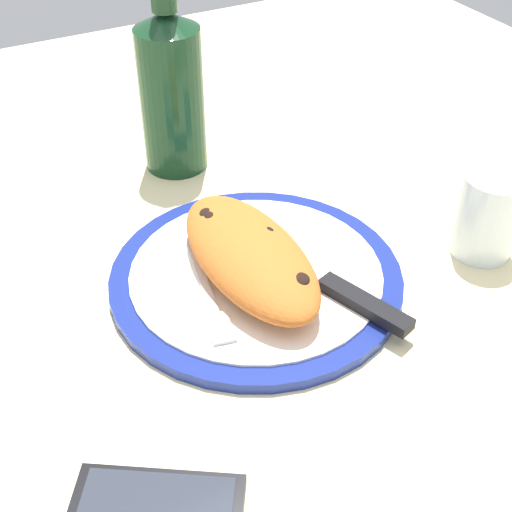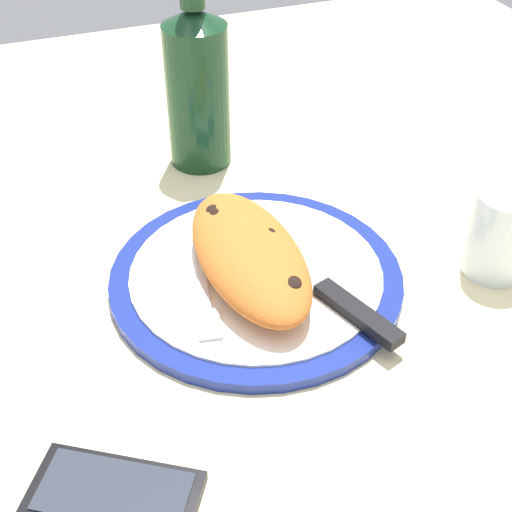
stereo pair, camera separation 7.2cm
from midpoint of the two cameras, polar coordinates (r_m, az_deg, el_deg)
The scene contains 8 objects.
ground_plane at distance 74.78cm, azimuth -2.74°, elevation -3.11°, with size 150.00×150.00×3.00cm, color beige.
plate at distance 73.32cm, azimuth -2.79°, elevation -1.81°, with size 30.36×30.36×1.51cm.
calzone at distance 71.03cm, azimuth -3.40°, elevation -0.05°, with size 22.30×10.21×4.80cm.
fork at distance 69.92cm, azimuth -6.74°, elevation -3.42°, with size 16.33×4.84×0.40cm.
knife at distance 69.94cm, azimuth 3.76°, elevation -2.85°, with size 23.50×9.56×1.20cm.
smartphone at distance 57.00cm, azimuth -11.83°, elevation -19.54°, with size 12.41×14.40×1.16cm.
water_glass at distance 78.20cm, azimuth 15.65°, elevation 2.75°, with size 6.60×6.60×9.53cm.
wine_bottle at distance 88.85cm, azimuth -9.22°, elevation 13.11°, with size 7.88×7.88×26.36cm.
Camera 1 is at (49.36, -26.17, 48.33)cm, focal length 49.58 mm.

